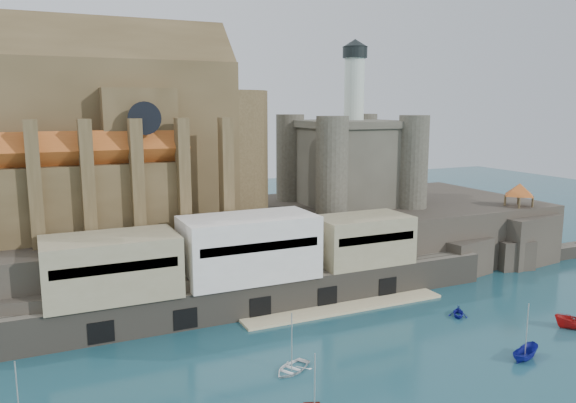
# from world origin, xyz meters

# --- Properties ---
(ground) EXTENTS (300.00, 300.00, 0.00)m
(ground) POSITION_xyz_m (0.00, 0.00, 0.00)
(ground) COLOR #16404B
(ground) RESTS_ON ground
(promontory) EXTENTS (100.00, 36.00, 10.00)m
(promontory) POSITION_xyz_m (-0.19, 39.37, 4.92)
(promontory) COLOR #29241F
(promontory) RESTS_ON ground
(quay) EXTENTS (70.00, 12.00, 13.05)m
(quay) POSITION_xyz_m (-10.19, 23.07, 6.07)
(quay) COLOR #5D574B
(quay) RESTS_ON ground
(church) EXTENTS (47.00, 25.93, 30.51)m
(church) POSITION_xyz_m (-24.13, 41.85, 22.13)
(church) COLOR #4F3F25
(church) RESTS_ON promontory
(castle_keep) EXTENTS (21.20, 21.20, 29.30)m
(castle_keep) POSITION_xyz_m (16.08, 41.08, 18.31)
(castle_keep) COLOR #454136
(castle_keep) RESTS_ON promontory
(rock_outcrop) EXTENTS (14.50, 10.50, 8.70)m
(rock_outcrop) POSITION_xyz_m (42.00, 25.84, 4.02)
(rock_outcrop) COLOR #29241F
(rock_outcrop) RESTS_ON ground
(pavilion) EXTENTS (6.40, 6.40, 5.40)m
(pavilion) POSITION_xyz_m (42.00, 26.00, 12.73)
(pavilion) COLOR #4F3F25
(pavilion) RESTS_ON rock_outcrop
(boat_2) EXTENTS (2.17, 2.14, 4.50)m
(boat_2) POSITION_xyz_m (12.17, -3.79, 0.00)
(boat_2) COLOR navy
(boat_2) RESTS_ON ground
(boat_6) EXTENTS (2.66, 3.56, 4.94)m
(boat_6) POSITION_xyz_m (-12.46, 4.53, 0.00)
(boat_6) COLOR white
(boat_6) RESTS_ON ground
(boat_7) EXTENTS (3.36, 3.23, 3.36)m
(boat_7) POSITION_xyz_m (14.19, 9.23, 0.00)
(boat_7) COLOR #161990
(boat_7) RESTS_ON ground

